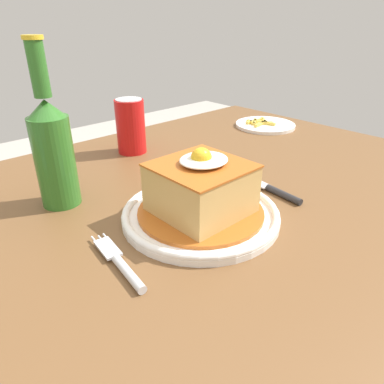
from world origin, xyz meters
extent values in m
cube|color=brown|center=(0.00, 0.00, 0.72)|extent=(1.15, 0.88, 0.04)
cylinder|color=brown|center=(0.49, 0.36, 0.35)|extent=(0.07, 0.07, 0.70)
cylinder|color=white|center=(-0.07, -0.04, 0.75)|extent=(0.25, 0.25, 0.01)
torus|color=white|center=(-0.07, -0.04, 0.75)|extent=(0.25, 0.25, 0.01)
cylinder|color=#B75B1E|center=(-0.07, -0.04, 0.75)|extent=(0.20, 0.20, 0.01)
cube|color=tan|center=(-0.07, -0.04, 0.79)|extent=(0.13, 0.13, 0.07)
cube|color=#B75B1E|center=(-0.07, -0.04, 0.83)|extent=(0.13, 0.13, 0.00)
ellipsoid|color=white|center=(-0.06, -0.04, 0.84)|extent=(0.08, 0.07, 0.01)
sphere|color=yellow|center=(-0.07, -0.04, 0.84)|extent=(0.03, 0.03, 0.03)
cylinder|color=silver|center=(-0.23, -0.08, 0.75)|extent=(0.02, 0.08, 0.01)
cube|color=silver|center=(-0.22, -0.02, 0.75)|extent=(0.03, 0.05, 0.00)
cylinder|color=silver|center=(-0.21, 0.00, 0.75)|extent=(0.01, 0.03, 0.00)
cylinder|color=silver|center=(-0.22, 0.00, 0.75)|extent=(0.01, 0.03, 0.00)
cylinder|color=silver|center=(-0.23, 0.01, 0.75)|extent=(0.01, 0.03, 0.00)
cylinder|color=#262628|center=(0.09, -0.09, 0.75)|extent=(0.02, 0.08, 0.01)
cube|color=silver|center=(0.10, -0.01, 0.75)|extent=(0.03, 0.09, 0.00)
cylinder|color=red|center=(0.03, 0.29, 0.80)|extent=(0.07, 0.07, 0.12)
cylinder|color=silver|center=(0.03, 0.29, 0.86)|extent=(0.06, 0.06, 0.00)
cylinder|color=#2D6B23|center=(-0.21, 0.16, 0.82)|extent=(0.06, 0.06, 0.15)
cone|color=#2D6B23|center=(-0.21, 0.16, 0.90)|extent=(0.06, 0.06, 0.03)
cylinder|color=#2D6B23|center=(-0.21, 0.16, 0.96)|extent=(0.03, 0.03, 0.08)
cylinder|color=gold|center=(-0.21, 0.16, 1.00)|extent=(0.03, 0.03, 0.01)
cylinder|color=white|center=(0.43, 0.20, 0.75)|extent=(0.17, 0.17, 0.01)
cube|color=#EAC64C|center=(0.42, 0.20, 0.75)|extent=(0.04, 0.03, 0.01)
cube|color=#EAC64C|center=(0.40, 0.23, 0.75)|extent=(0.02, 0.05, 0.01)
cube|color=#EAC64C|center=(0.42, 0.20, 0.75)|extent=(0.02, 0.07, 0.01)
cube|color=#EAC64C|center=(0.45, 0.22, 0.75)|extent=(0.04, 0.04, 0.01)
cube|color=#EAC64C|center=(0.42, 0.23, 0.75)|extent=(0.07, 0.01, 0.01)
cube|color=#EAC64C|center=(0.41, 0.20, 0.75)|extent=(0.06, 0.02, 0.01)
cube|color=#EAC64C|center=(0.41, 0.23, 0.75)|extent=(0.05, 0.04, 0.01)
camera|label=1|loc=(-0.41, -0.39, 1.03)|focal=33.27mm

